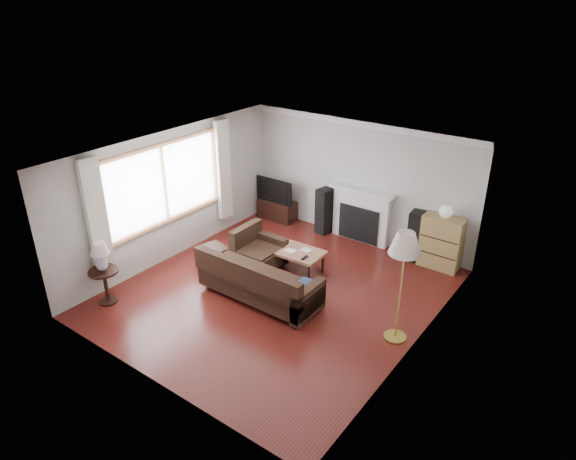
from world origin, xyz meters
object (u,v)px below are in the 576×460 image
Objects in this scene: bookshelf at (441,243)px; coffee_table at (293,260)px; sectional_sofa at (260,279)px; tv_stand at (277,209)px; floor_lamp at (400,288)px; side_table at (106,286)px.

bookshelf reaches higher than coffee_table.
tv_stand is at bearing 122.28° from sectional_sofa.
bookshelf is 3.51m from sectional_sofa.
bookshelf is at bearing 54.18° from sectional_sofa.
coffee_table is 2.64m from floor_lamp.
floor_lamp is (2.45, -0.74, 0.67)m from coffee_table.
floor_lamp is 2.90× the size of side_table.
tv_stand is 1.44× the size of side_table.
floor_lamp is at bearing -18.82° from coffee_table.
sectional_sofa is 1.12m from coffee_table.
floor_lamp reaches higher than sectional_sofa.
sectional_sofa is at bearing -57.72° from tv_stand.
bookshelf is 1.67× the size of side_table.
side_table is at bearing -155.65° from floor_lamp.
bookshelf is 2.53m from floor_lamp.
floor_lamp is at bearing 8.78° from sectional_sofa.
tv_stand is 4.43m from side_table.
tv_stand is at bearing 86.96° from side_table.
sectional_sofa reaches higher than coffee_table.
sectional_sofa is at bearing -86.74° from coffee_table.
bookshelf is at bearing 96.71° from floor_lamp.
tv_stand is at bearing 132.35° from coffee_table.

